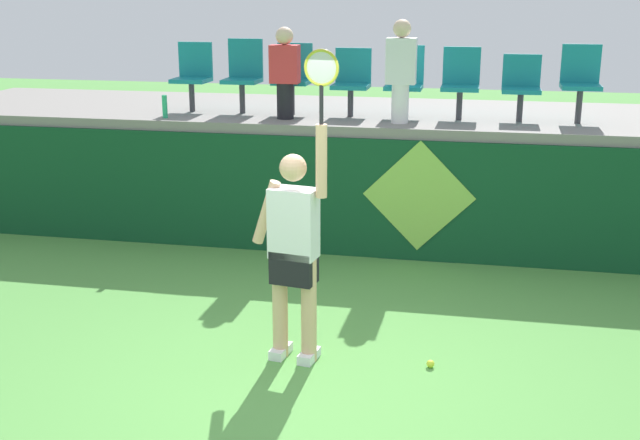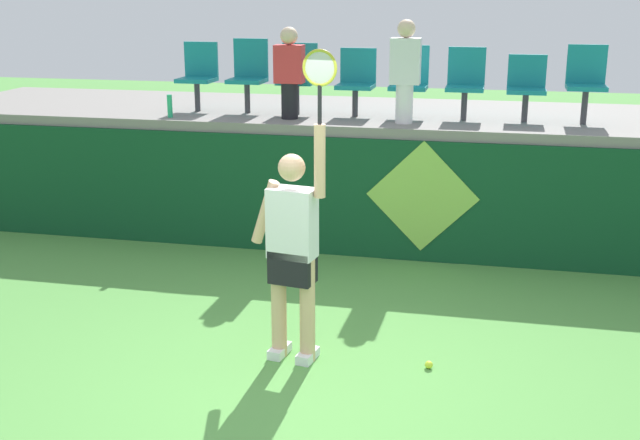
% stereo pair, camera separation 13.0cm
% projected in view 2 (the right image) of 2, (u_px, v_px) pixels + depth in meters
% --- Properties ---
extents(ground_plane, '(40.00, 40.00, 0.00)m').
position_uv_depth(ground_plane, '(298.00, 391.00, 6.26)').
color(ground_plane, '#519342').
extents(court_back_wall, '(11.94, 0.20, 1.39)m').
position_uv_depth(court_back_wall, '(369.00, 197.00, 9.26)').
color(court_back_wall, '#0F4223').
rests_on(court_back_wall, ground_plane).
extents(spectator_platform, '(11.94, 2.63, 0.12)m').
position_uv_depth(spectator_platform, '(386.00, 116.00, 10.23)').
color(spectator_platform, gray).
rests_on(spectator_platform, court_back_wall).
extents(tennis_player, '(0.75, 0.32, 2.58)m').
position_uv_depth(tennis_player, '(293.00, 246.00, 6.54)').
color(tennis_player, white).
rests_on(tennis_player, ground_plane).
extents(tennis_ball, '(0.07, 0.07, 0.07)m').
position_uv_depth(tennis_ball, '(429.00, 365.00, 6.62)').
color(tennis_ball, '#D1E533').
rests_on(tennis_ball, ground_plane).
extents(water_bottle, '(0.06, 0.06, 0.27)m').
position_uv_depth(water_bottle, '(170.00, 106.00, 9.67)').
color(water_bottle, '#26B272').
rests_on(water_bottle, spectator_platform).
extents(stadium_chair_0, '(0.44, 0.42, 0.85)m').
position_uv_depth(stadium_chair_0, '(199.00, 73.00, 10.15)').
color(stadium_chair_0, '#38383D').
rests_on(stadium_chair_0, spectator_platform).
extents(stadium_chair_1, '(0.44, 0.42, 0.90)m').
position_uv_depth(stadium_chair_1, '(249.00, 72.00, 10.01)').
color(stadium_chair_1, '#38383D').
rests_on(stadium_chair_1, spectator_platform).
extents(stadium_chair_2, '(0.44, 0.42, 0.86)m').
position_uv_depth(stadium_chair_2, '(298.00, 75.00, 9.88)').
color(stadium_chair_2, '#38383D').
rests_on(stadium_chair_2, spectator_platform).
extents(stadium_chair_3, '(0.44, 0.42, 0.81)m').
position_uv_depth(stadium_chair_3, '(357.00, 79.00, 9.74)').
color(stadium_chair_3, '#38383D').
rests_on(stadium_chair_3, spectator_platform).
extents(stadium_chair_4, '(0.44, 0.42, 0.85)m').
position_uv_depth(stadium_chair_4, '(409.00, 79.00, 9.60)').
color(stadium_chair_4, '#38383D').
rests_on(stadium_chair_4, spectator_platform).
extents(stadium_chair_5, '(0.44, 0.42, 0.84)m').
position_uv_depth(stadium_chair_5, '(466.00, 81.00, 9.46)').
color(stadium_chair_5, '#38383D').
rests_on(stadium_chair_5, spectator_platform).
extents(stadium_chair_6, '(0.44, 0.42, 0.76)m').
position_uv_depth(stadium_chair_6, '(526.00, 85.00, 9.32)').
color(stadium_chair_6, '#38383D').
rests_on(stadium_chair_6, spectator_platform).
extents(stadium_chair_7, '(0.44, 0.42, 0.89)m').
position_uv_depth(stadium_chair_7, '(586.00, 80.00, 9.17)').
color(stadium_chair_7, '#38383D').
rests_on(stadium_chair_7, spectator_platform).
extents(spectator_0, '(0.34, 0.21, 1.17)m').
position_uv_depth(spectator_0, '(405.00, 69.00, 9.14)').
color(spectator_0, white).
rests_on(spectator_0, spectator_platform).
extents(spectator_1, '(0.34, 0.21, 1.07)m').
position_uv_depth(spectator_1, '(289.00, 71.00, 9.47)').
color(spectator_1, black).
rests_on(spectator_1, spectator_platform).
extents(wall_signage_mount, '(1.27, 0.01, 1.40)m').
position_uv_depth(wall_signage_mount, '(420.00, 261.00, 9.23)').
color(wall_signage_mount, '#0F4223').
rests_on(wall_signage_mount, ground_plane).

